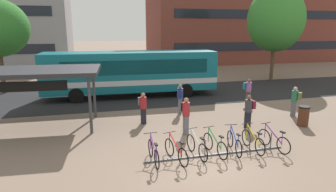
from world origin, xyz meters
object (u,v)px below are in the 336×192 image
Objects in this scene: commuter_teal_pack_2 at (248,90)px; commuter_navy_pack_4 at (180,97)px; parked_bicycle_yellow_5 at (253,141)px; trash_bin at (303,116)px; parked_bicycle_purple_6 at (274,141)px; commuter_maroon_pack_3 at (249,109)px; commuter_olive_pack_5 at (295,99)px; transit_shelter at (36,73)px; commuter_black_pack_1 at (186,113)px; parked_bicycle_blue_4 at (234,143)px; street_tree_0 at (276,20)px; commuter_grey_pack_0 at (143,106)px; parked_bicycle_red_1 at (176,151)px; parked_bicycle_green_3 at (215,145)px; parked_bicycle_purple_0 at (154,153)px; city_bus at (130,72)px; parked_bicycle_silver_2 at (197,147)px.

commuter_teal_pack_2 is 0.98× the size of commuter_navy_pack_4.
trash_bin is (4.02, 2.09, 0.13)m from parked_bicycle_yellow_5.
parked_bicycle_purple_6 is 1.03× the size of commuter_maroon_pack_3.
commuter_olive_pack_5 is 1.72m from trash_bin.
transit_shelter is 7.37m from commuter_black_pack_1.
street_tree_0 is at bearing -30.15° from parked_bicycle_blue_4.
commuter_black_pack_1 is at bearing 51.84° from commuter_olive_pack_5.
commuter_teal_pack_2 is at bearing 91.58° from commuter_grey_pack_0.
trash_bin reaches higher than parked_bicycle_red_1.
parked_bicycle_blue_4 is (0.84, 0.02, 0.00)m from parked_bicycle_green_3.
commuter_black_pack_1 is at bearing 0.61° from parked_bicycle_green_3.
parked_bicycle_purple_0 is at bearing -43.48° from transit_shelter.
commuter_black_pack_1 is (1.20, 2.63, 0.63)m from parked_bicycle_red_1.
parked_bicycle_yellow_5 is 10.36m from transit_shelter.
city_bus is 7.17× the size of parked_bicycle_purple_6.
commuter_black_pack_1 reaches higher than commuter_olive_pack_5.
city_bus is at bearing 52.01° from transit_shelter.
commuter_grey_pack_0 is (-2.96, 4.36, 0.56)m from parked_bicycle_blue_4.
commuter_teal_pack_2 is 3.21m from commuter_olive_pack_5.
transit_shelter is 0.72× the size of street_tree_0.
commuter_black_pack_1 reaches higher than commuter_grey_pack_0.
parked_bicycle_purple_6 is at bearing 114.85° from city_bus.
commuter_black_pack_1 reaches higher than parked_bicycle_red_1.
commuter_grey_pack_0 is 1.00× the size of commuter_maroon_pack_3.
commuter_maroon_pack_3 is (9.97, -2.45, -1.79)m from transit_shelter.
trash_bin is (0.61, -4.50, -0.45)m from commuter_teal_pack_2.
commuter_black_pack_1 is at bearing 25.21° from commuter_grey_pack_0.
commuter_grey_pack_0 reaches higher than parked_bicycle_blue_4.
trash_bin is (-0.62, -1.53, -0.45)m from commuter_olive_pack_5.
transit_shelter is (-7.97, 4.96, 2.35)m from parked_bicycle_blue_4.
transit_shelter is 3.46× the size of commuter_black_pack_1.
parked_bicycle_purple_6 is at bearing -103.59° from parked_bicycle_red_1.
commuter_grey_pack_0 reaches higher than parked_bicycle_red_1.
commuter_maroon_pack_3 is at bearing -60.05° from commuter_teal_pack_2.
city_bus is 10.86m from parked_bicycle_purple_0.
parked_bicycle_green_3 is at bearing -88.90° from parked_bicycle_purple_0.
commuter_olive_pack_5 is (7.92, 3.81, 0.58)m from parked_bicycle_red_1.
parked_bicycle_blue_4 is 0.80m from parked_bicycle_yellow_5.
commuter_grey_pack_0 is 0.19× the size of street_tree_0.
city_bus is at bearing 1.58° from commuter_olive_pack_5.
parked_bicycle_silver_2 is 1.02× the size of commuter_olive_pack_5.
parked_bicycle_red_1 is 0.98× the size of parked_bicycle_green_3.
commuter_navy_pack_4 is (1.86, 5.83, 0.61)m from parked_bicycle_red_1.
parked_bicycle_purple_6 is (2.50, -0.14, 0.00)m from parked_bicycle_green_3.
trash_bin reaches higher than parked_bicycle_silver_2.
parked_bicycle_blue_4 is at bearing -89.22° from parked_bicycle_purple_0.
parked_bicycle_green_3 is 7.26m from commuter_olive_pack_5.
parked_bicycle_yellow_5 is 4.53m from trash_bin.
city_bus is 7.69m from transit_shelter.
city_bus is at bearing -166.12° from street_tree_0.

